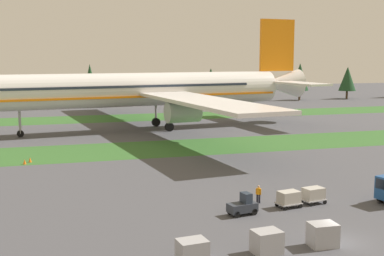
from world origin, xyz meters
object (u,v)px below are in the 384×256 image
at_px(airliner, 152,89).
at_px(uld_container_0, 192,251).
at_px(uld_container_2, 267,242).
at_px(uld_container_1, 323,235).
at_px(taxiway_marker_0, 25,162).
at_px(cargo_dolly_second, 313,194).
at_px(ground_crew_loader, 258,193).
at_px(baggage_tug, 243,206).
at_px(taxiway_marker_1, 30,160).
at_px(cargo_dolly_lead, 289,198).

height_order(airliner, uld_container_0, airliner).
bearing_deg(uld_container_2, uld_container_1, 0.79).
xyz_separation_m(uld_container_0, uld_container_2, (5.55, -0.03, 0.07)).
bearing_deg(taxiway_marker_0, airliner, 50.07).
bearing_deg(cargo_dolly_second, uld_container_0, 113.99).
relative_size(cargo_dolly_second, taxiway_marker_0, 3.73).
relative_size(ground_crew_loader, taxiway_marker_0, 2.67).
bearing_deg(uld_container_1, uld_container_2, -179.21).
distance_m(baggage_tug, cargo_dolly_second, 7.93).
bearing_deg(taxiway_marker_1, uld_container_1, -60.33).
relative_size(baggage_tug, uld_container_0, 1.39).
distance_m(baggage_tug, uld_container_1, 9.23).
bearing_deg(uld_container_0, uld_container_1, 0.17).
bearing_deg(airliner, baggage_tug, 169.71).
distance_m(uld_container_2, taxiway_marker_0, 40.91).
bearing_deg(baggage_tug, ground_crew_loader, -52.98).
relative_size(airliner, ground_crew_loader, 47.27).
bearing_deg(cargo_dolly_lead, baggage_tug, 90.00).
relative_size(ground_crew_loader, uld_container_0, 0.87).
height_order(uld_container_2, taxiway_marker_1, uld_container_2).
relative_size(cargo_dolly_second, uld_container_2, 1.21).
bearing_deg(uld_container_0, baggage_tug, 50.48).
distance_m(airliner, uld_container_2, 64.43).
xyz_separation_m(baggage_tug, uld_container_2, (-1.72, -8.85, 0.02)).
relative_size(uld_container_0, uld_container_2, 1.00).
height_order(baggage_tug, uld_container_1, baggage_tug).
bearing_deg(uld_container_2, baggage_tug, 79.00).
relative_size(cargo_dolly_second, uld_container_1, 1.21).
height_order(ground_crew_loader, uld_container_2, ground_crew_loader).
relative_size(baggage_tug, ground_crew_loader, 1.60).
bearing_deg(ground_crew_loader, baggage_tug, 93.21).
distance_m(uld_container_0, uld_container_2, 5.55).
distance_m(baggage_tug, uld_container_2, 9.02).
relative_size(airliner, taxiway_marker_1, 120.08).
xyz_separation_m(cargo_dolly_second, taxiway_marker_0, (-27.23, 26.63, -0.59)).
height_order(uld_container_1, uld_container_2, uld_container_1).
bearing_deg(airliner, uld_container_2, 168.63).
xyz_separation_m(cargo_dolly_second, uld_container_0, (-15.08, -10.21, -0.15)).
distance_m(ground_crew_loader, uld_container_0, 15.55).
bearing_deg(uld_container_1, taxiway_marker_1, 119.67).
bearing_deg(uld_container_2, airliner, 85.62).
height_order(cargo_dolly_second, uld_container_2, uld_container_2).
xyz_separation_m(baggage_tug, uld_container_0, (-7.27, -8.82, -0.04)).
distance_m(uld_container_0, uld_container_1, 10.11).
height_order(cargo_dolly_lead, taxiway_marker_1, cargo_dolly_lead).
bearing_deg(cargo_dolly_lead, airliner, -8.23).
xyz_separation_m(cargo_dolly_lead, taxiway_marker_1, (-23.73, 28.26, -0.58)).
xyz_separation_m(ground_crew_loader, taxiway_marker_1, (-21.59, 26.12, -0.60)).
bearing_deg(uld_container_1, cargo_dolly_second, 63.98).
xyz_separation_m(baggage_tug, cargo_dolly_lead, (4.95, 0.88, 0.10)).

